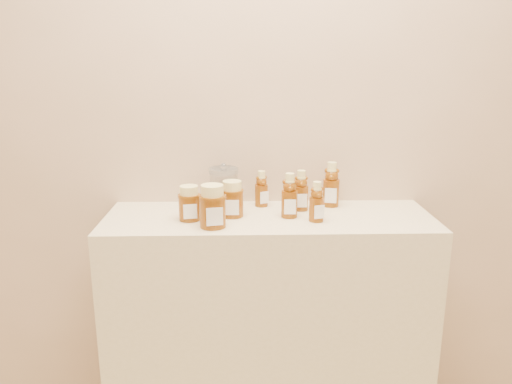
{
  "coord_description": "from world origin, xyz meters",
  "views": [
    {
      "loc": [
        -0.09,
        -0.19,
        1.46
      ],
      "look_at": [
        -0.05,
        1.52,
        1.0
      ],
      "focal_mm": 35.0,
      "sensor_mm": 36.0,
      "label": 1
    }
  ],
  "objects_px": {
    "honey_jar_left": "(189,203)",
    "glass_canister": "(224,187)",
    "display_table": "(268,326)",
    "bear_bottle_front_left": "(290,192)",
    "bear_bottle_back_left": "(261,186)"
  },
  "relations": [
    {
      "from": "bear_bottle_back_left",
      "to": "glass_canister",
      "type": "height_order",
      "value": "glass_canister"
    },
    {
      "from": "display_table",
      "to": "bear_bottle_front_left",
      "type": "bearing_deg",
      "value": -7.73
    },
    {
      "from": "bear_bottle_front_left",
      "to": "honey_jar_left",
      "type": "bearing_deg",
      "value": -175.3
    },
    {
      "from": "honey_jar_left",
      "to": "glass_canister",
      "type": "height_order",
      "value": "glass_canister"
    },
    {
      "from": "honey_jar_left",
      "to": "glass_canister",
      "type": "distance_m",
      "value": 0.18
    },
    {
      "from": "bear_bottle_front_left",
      "to": "honey_jar_left",
      "type": "distance_m",
      "value": 0.36
    },
    {
      "from": "bear_bottle_front_left",
      "to": "glass_canister",
      "type": "xyz_separation_m",
      "value": [
        -0.24,
        0.11,
        -0.01
      ]
    },
    {
      "from": "display_table",
      "to": "honey_jar_left",
      "type": "height_order",
      "value": "honey_jar_left"
    },
    {
      "from": "display_table",
      "to": "bear_bottle_front_left",
      "type": "relative_size",
      "value": 6.53
    },
    {
      "from": "bear_bottle_front_left",
      "to": "honey_jar_left",
      "type": "height_order",
      "value": "bear_bottle_front_left"
    },
    {
      "from": "glass_canister",
      "to": "display_table",
      "type": "bearing_deg",
      "value": -31.75
    },
    {
      "from": "display_table",
      "to": "bear_bottle_front_left",
      "type": "distance_m",
      "value": 0.55
    },
    {
      "from": "bear_bottle_back_left",
      "to": "glass_canister",
      "type": "distance_m",
      "value": 0.15
    },
    {
      "from": "display_table",
      "to": "bear_bottle_back_left",
      "type": "relative_size",
      "value": 7.59
    },
    {
      "from": "display_table",
      "to": "honey_jar_left",
      "type": "relative_size",
      "value": 9.6
    }
  ]
}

